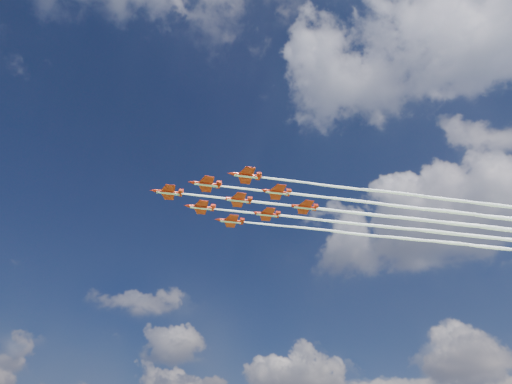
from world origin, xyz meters
TOP-DOWN VIEW (x-y plane):
  - jet_lead at (36.80, 41.21)m, footprint 109.31×115.27m
  - jet_row2_port at (49.50, 44.44)m, footprint 109.31×115.27m
  - jet_row2_starb at (39.34, 54.07)m, footprint 109.31×115.27m
  - jet_row3_port at (62.20, 47.68)m, footprint 109.31×115.27m
  - jet_row3_centre at (52.04, 57.30)m, footprint 109.31×115.27m
  - jet_row3_starb at (41.88, 66.92)m, footprint 109.31×115.27m
  - jet_row4_port at (64.74, 60.53)m, footprint 109.31×115.27m
  - jet_row4_starb at (54.58, 70.15)m, footprint 109.31×115.27m
  - jet_tail at (67.28, 73.38)m, footprint 109.31×115.27m

SIDE VIEW (x-z plane):
  - jet_lead at x=36.80m, z-range 87.36..89.92m
  - jet_row2_port at x=49.50m, z-range 87.36..89.92m
  - jet_row2_starb at x=39.34m, z-range 87.36..89.92m
  - jet_row3_port at x=62.20m, z-range 87.36..89.92m
  - jet_row3_centre at x=52.04m, z-range 87.36..89.92m
  - jet_row3_starb at x=41.88m, z-range 87.36..89.92m
  - jet_row4_port at x=64.74m, z-range 87.36..89.92m
  - jet_row4_starb at x=54.58m, z-range 87.36..89.92m
  - jet_tail at x=67.28m, z-range 87.36..89.92m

